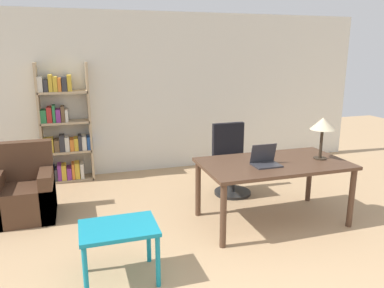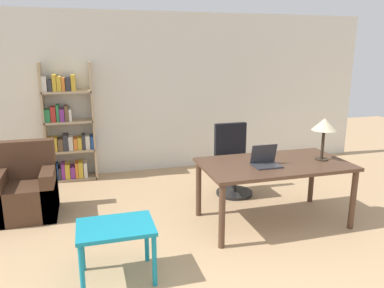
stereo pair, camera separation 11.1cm
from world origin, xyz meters
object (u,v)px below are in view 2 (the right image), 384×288
office_chair (233,163)px  side_table_blue (116,233)px  table_lamp (324,126)px  desk (274,169)px  armchair (26,192)px  laptop (266,161)px  bookshelf (68,131)px

office_chair → side_table_blue: 2.53m
table_lamp → office_chair: (-0.71, 1.10, -0.73)m
desk → armchair: armchair is taller
office_chair → table_lamp: bearing=-57.0°
office_chair → side_table_blue: office_chair is taller
laptop → office_chair: 1.19m
side_table_blue → armchair: armchair is taller
desk → laptop: (-0.16, -0.08, 0.14)m
armchair → bookshelf: bearing=68.8°
desk → table_lamp: bearing=-4.3°
side_table_blue → armchair: size_ratio=0.74×
side_table_blue → bookshelf: (-0.49, 3.01, 0.36)m
office_chair → bookshelf: size_ratio=0.54×
table_lamp → laptop: bearing=-177.5°
laptop → armchair: laptop is taller
side_table_blue → armchair: bearing=120.1°
office_chair → armchair: (-2.85, -0.01, -0.15)m
side_table_blue → bookshelf: bookshelf is taller
desk → office_chair: 1.08m
table_lamp → armchair: size_ratio=0.55×
side_table_blue → office_chair: bearing=43.1°
desk → armchair: (-2.94, 1.04, -0.36)m
laptop → side_table_blue: size_ratio=0.46×
office_chair → armchair: size_ratio=1.10×
table_lamp → bookshelf: bearing=142.1°
side_table_blue → bookshelf: bearing=99.3°
laptop → office_chair: size_ratio=0.31×
office_chair → bookshelf: bearing=151.3°
desk → table_lamp: table_lamp is taller
laptop → armchair: bearing=158.1°
desk → laptop: 0.23m
side_table_blue → armchair: 1.99m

